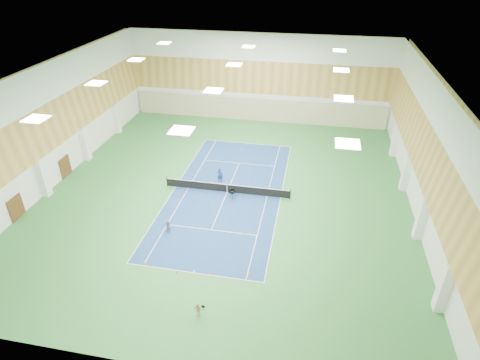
% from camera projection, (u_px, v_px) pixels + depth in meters
% --- Properties ---
extents(ground, '(40.00, 40.00, 0.00)m').
position_uv_depth(ground, '(227.00, 192.00, 40.89)').
color(ground, '#327636').
rests_on(ground, ground).
extents(room_shell, '(36.00, 40.00, 12.00)m').
position_uv_depth(room_shell, '(226.00, 138.00, 37.85)').
color(room_shell, white).
rests_on(room_shell, ground).
extents(wood_cladding, '(36.00, 40.00, 8.00)m').
position_uv_depth(wood_cladding, '(226.00, 119.00, 36.83)').
color(wood_cladding, tan).
rests_on(wood_cladding, room_shell).
extents(ceiling_light_grid, '(21.40, 25.40, 0.06)m').
position_uv_depth(ceiling_light_grid, '(225.00, 76.00, 34.85)').
color(ceiling_light_grid, white).
rests_on(ceiling_light_grid, room_shell).
extents(court_surface, '(10.97, 23.77, 0.01)m').
position_uv_depth(court_surface, '(227.00, 192.00, 40.89)').
color(court_surface, navy).
rests_on(court_surface, ground).
extents(tennis_balls_scatter, '(10.57, 22.77, 0.07)m').
position_uv_depth(tennis_balls_scatter, '(227.00, 192.00, 40.87)').
color(tennis_balls_scatter, '#B7CB22').
rests_on(tennis_balls_scatter, ground).
extents(tennis_net, '(12.80, 0.10, 1.10)m').
position_uv_depth(tennis_net, '(227.00, 188.00, 40.61)').
color(tennis_net, black).
rests_on(tennis_net, ground).
extents(back_curtain, '(35.40, 0.16, 3.20)m').
position_uv_depth(back_curtain, '(257.00, 110.00, 56.79)').
color(back_curtain, '#C6B793').
rests_on(back_curtain, ground).
extents(door_left_a, '(0.08, 1.80, 2.20)m').
position_uv_depth(door_left_a, '(16.00, 208.00, 36.52)').
color(door_left_a, '#593319').
rests_on(door_left_a, ground).
extents(door_left_b, '(0.08, 1.80, 2.20)m').
position_uv_depth(door_left_b, '(65.00, 167.00, 43.29)').
color(door_left_b, '#593319').
rests_on(door_left_b, ground).
extents(coach, '(0.65, 0.46, 1.66)m').
position_uv_depth(coach, '(220.00, 175.00, 42.32)').
color(coach, navy).
rests_on(coach, ground).
extents(child_court, '(0.61, 0.49, 1.21)m').
position_uv_depth(child_court, '(168.00, 227.00, 34.88)').
color(child_court, gray).
rests_on(child_court, ground).
extents(child_apron, '(0.64, 0.30, 1.07)m').
position_uv_depth(child_apron, '(198.00, 310.00, 27.04)').
color(child_apron, tan).
rests_on(child_apron, ground).
extents(ball_cart, '(0.70, 0.70, 0.92)m').
position_uv_depth(ball_cart, '(232.00, 194.00, 39.73)').
color(ball_cart, black).
rests_on(ball_cart, ground).
extents(cone_svc_a, '(0.18, 0.18, 0.20)m').
position_uv_depth(cone_svc_a, '(171.00, 220.00, 36.52)').
color(cone_svc_a, '#FF510D').
rests_on(cone_svc_a, ground).
extents(cone_svc_b, '(0.19, 0.19, 0.21)m').
position_uv_depth(cone_svc_b, '(197.00, 227.00, 35.73)').
color(cone_svc_b, '#FC510D').
rests_on(cone_svc_b, ground).
extents(cone_svc_c, '(0.19, 0.19, 0.21)m').
position_uv_depth(cone_svc_c, '(230.00, 234.00, 34.86)').
color(cone_svc_c, '#FF5E0D').
rests_on(cone_svc_c, ground).
extents(cone_svc_d, '(0.22, 0.22, 0.24)m').
position_uv_depth(cone_svc_d, '(244.00, 233.00, 34.85)').
color(cone_svc_d, orange).
rests_on(cone_svc_d, ground).
extents(cone_base_a, '(0.20, 0.20, 0.22)m').
position_uv_depth(cone_base_a, '(144.00, 263.00, 31.60)').
color(cone_base_a, '#FF630D').
rests_on(cone_base_a, ground).
extents(cone_base_b, '(0.18, 0.18, 0.19)m').
position_uv_depth(cone_base_b, '(177.00, 272.00, 30.77)').
color(cone_base_b, orange).
rests_on(cone_base_b, ground).
extents(cone_base_c, '(0.19, 0.19, 0.20)m').
position_uv_depth(cone_base_c, '(212.00, 273.00, 30.66)').
color(cone_base_c, '#F7470D').
rests_on(cone_base_c, ground).
extents(cone_base_d, '(0.23, 0.23, 0.25)m').
position_uv_depth(cone_base_d, '(251.00, 274.00, 30.54)').
color(cone_base_d, '#FF600D').
rests_on(cone_base_d, ground).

